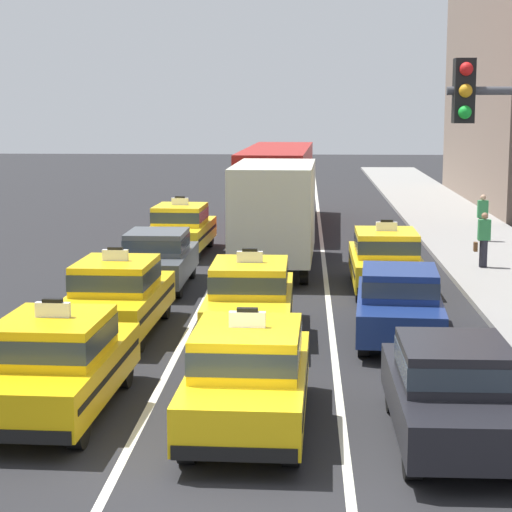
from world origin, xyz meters
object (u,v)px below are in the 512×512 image
at_px(taxi_left_fourth, 181,228).
at_px(taxi_center_second, 250,297).
at_px(taxi_left_nearest, 57,363).
at_px(taxi_center_nearest, 248,374).
at_px(pedestrian_mid_block, 483,240).
at_px(box_truck_center_third, 276,211).
at_px(taxi_left_second, 117,295).
at_px(sedan_left_third, 158,257).
at_px(sedan_right_second, 399,302).
at_px(taxi_right_third, 386,259).
at_px(sedan_right_nearest, 452,389).
at_px(bus_center_fourth, 278,182).
at_px(pedestrian_near_crosswalk, 482,217).

xyz_separation_m(taxi_left_fourth, taxi_center_second, (2.99, -11.29, 0.00)).
height_order(taxi_left_nearest, taxi_center_nearest, same).
height_order(taxi_left_fourth, pedestrian_mid_block, taxi_left_fourth).
height_order(taxi_left_fourth, box_truck_center_third, box_truck_center_third).
height_order(taxi_left_second, sedan_left_third, taxi_left_second).
bearing_deg(sedan_right_second, pedestrian_mid_block, 68.61).
bearing_deg(sedan_right_second, taxi_center_second, 176.55).
height_order(taxi_center_nearest, sedan_right_second, taxi_center_nearest).
xyz_separation_m(taxi_left_fourth, taxi_right_third, (6.35, -6.08, 0.00)).
distance_m(sedan_right_nearest, sedan_right_second, 6.23).
bearing_deg(taxi_center_second, taxi_center_nearest, -86.99).
relative_size(taxi_left_nearest, sedan_left_third, 1.07).
distance_m(bus_center_fourth, taxi_right_third, 13.74).
xyz_separation_m(taxi_center_nearest, pedestrian_near_crosswalk, (7.19, 19.75, 0.11)).
height_order(taxi_center_nearest, box_truck_center_third, box_truck_center_third).
bearing_deg(bus_center_fourth, taxi_center_second, -90.16).
distance_m(bus_center_fourth, sedan_right_nearest, 25.18).
distance_m(taxi_left_nearest, taxi_center_second, 6.10).
xyz_separation_m(taxi_left_nearest, sedan_right_nearest, (6.23, -1.02, -0.03)).
height_order(taxi_left_nearest, pedestrian_near_crosswalk, taxi_left_nearest).
xyz_separation_m(sedan_right_second, pedestrian_mid_block, (3.33, 8.51, 0.13)).
bearing_deg(taxi_right_third, taxi_center_nearest, -105.31).
distance_m(taxi_left_nearest, taxi_left_fourth, 16.69).
distance_m(sedan_left_third, bus_center_fourth, 13.49).
distance_m(taxi_center_nearest, box_truck_center_third, 14.42).
bearing_deg(taxi_left_nearest, taxi_center_nearest, -9.39).
height_order(sedan_right_nearest, sedan_right_second, same).
bearing_deg(pedestrian_near_crosswalk, taxi_left_second, -127.17).
bearing_deg(taxi_center_second, taxi_left_second, 178.46).
bearing_deg(taxi_left_second, sedan_left_third, 89.26).
distance_m(box_truck_center_third, pedestrian_near_crosswalk, 9.02).
bearing_deg(sedan_left_third, taxi_center_nearest, -74.34).
relative_size(taxi_right_third, pedestrian_mid_block, 2.77).
height_order(taxi_left_second, sedan_right_second, taxi_left_second).
height_order(taxi_left_nearest, pedestrian_mid_block, taxi_left_nearest).
distance_m(sedan_right_nearest, taxi_right_third, 11.63).
bearing_deg(bus_center_fourth, pedestrian_mid_block, -57.56).
height_order(taxi_center_second, box_truck_center_third, box_truck_center_third).
xyz_separation_m(box_truck_center_third, taxi_right_third, (3.07, -3.26, -0.90)).
bearing_deg(taxi_left_fourth, taxi_center_nearest, -79.16).
relative_size(taxi_center_second, bus_center_fourth, 0.40).
relative_size(sedan_right_second, taxi_right_third, 0.96).
bearing_deg(taxi_right_third, box_truck_center_third, 133.23).
xyz_separation_m(taxi_left_fourth, pedestrian_mid_block, (9.52, -2.98, 0.10)).
height_order(bus_center_fourth, pedestrian_near_crosswalk, bus_center_fourth).
relative_size(taxi_left_fourth, box_truck_center_third, 0.66).
distance_m(sedan_left_third, sedan_right_second, 8.23).
bearing_deg(taxi_right_third, taxi_left_nearest, -120.30).
bearing_deg(bus_center_fourth, sedan_right_nearest, -82.37).
distance_m(bus_center_fourth, sedan_right_second, 19.00).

